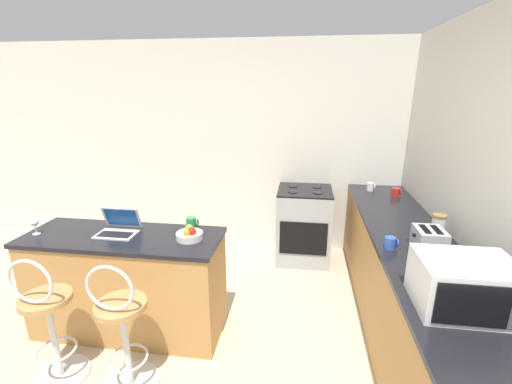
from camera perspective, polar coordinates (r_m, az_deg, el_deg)
wall_back at (r=4.39m, az=-2.50°, el=7.23°), size 12.00×0.06×2.60m
breakfast_bar at (r=3.21m, az=-20.56°, el=-14.05°), size 1.62×0.59×0.89m
counter_right at (r=3.26m, az=23.52°, el=-13.88°), size 0.65×3.08×0.89m
bar_stool_near at (r=2.93m, az=-31.29°, el=-18.18°), size 0.40×0.40×1.01m
bar_stool_far at (r=2.65m, az=-21.34°, el=-20.72°), size 0.40×0.40×1.01m
laptop at (r=3.05m, az=-21.92°, el=-5.41°), size 0.32×0.25×0.20m
microwave at (r=2.20m, az=31.42°, el=-13.09°), size 0.49×0.39×0.28m
toaster at (r=2.82m, az=26.89°, el=-7.17°), size 0.22×0.24×0.17m
stove_range at (r=4.21m, az=7.93°, el=-5.43°), size 0.63×0.61×0.90m
fruit_bowl at (r=2.77m, az=-11.02°, el=-6.95°), size 0.21×0.21×0.11m
wine_glass_tall at (r=3.32m, az=-32.98°, el=-4.34°), size 0.07×0.07×0.14m
mug_green at (r=2.96m, az=-10.68°, el=-5.10°), size 0.10×0.08×0.10m
mug_blue at (r=2.76m, az=21.49°, el=-7.91°), size 0.10×0.08×0.09m
mug_red at (r=4.07m, az=22.26°, el=-0.03°), size 0.10×0.08×0.09m
mug_white at (r=4.19m, az=18.53°, el=0.84°), size 0.09×0.07×0.09m
storage_jar at (r=3.08m, az=28.06°, el=-5.05°), size 0.11×0.11×0.20m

